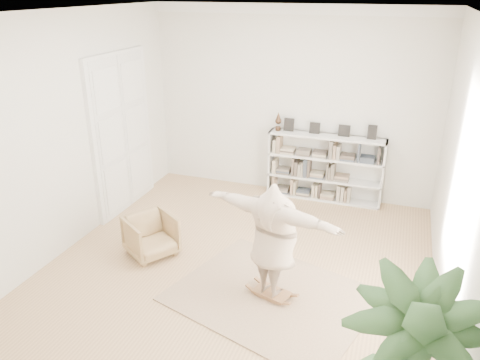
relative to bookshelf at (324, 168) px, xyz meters
The scene contains 8 objects.
floor 2.98m from the bookshelf, 104.79° to the right, with size 6.00×6.00×0.00m, color #A67F55.
room_shell 2.97m from the bookshelf, behind, with size 6.00×6.00×6.00m.
doors 3.84m from the bookshelf, 156.24° to the right, with size 0.09×1.78×2.92m.
bookshelf is the anchor object (origin of this frame).
armchair 3.65m from the bookshelf, 126.09° to the right, with size 0.69×0.71×0.64m, color tan.
rug 3.44m from the bookshelf, 91.25° to the right, with size 2.50×2.00×0.02m, color tan.
rocker_board 3.43m from the bookshelf, 91.25° to the right, with size 0.54×0.41×0.10m.
person 3.39m from the bookshelf, 91.25° to the right, with size 1.96×0.53×1.59m, color #C1A890.
Camera 1 is at (2.01, -5.63, 3.91)m, focal length 35.00 mm.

